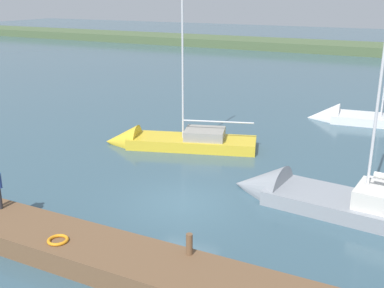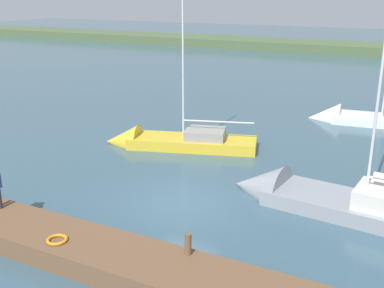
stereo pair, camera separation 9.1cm
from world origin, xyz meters
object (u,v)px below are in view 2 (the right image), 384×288
(life_ring_buoy, at_px, (57,240))
(sailboat_far_left, at_px, (331,204))
(sailboat_mid_channel, at_px, (369,122))
(mooring_post_near, at_px, (188,244))
(sailboat_outer_mooring, at_px, (169,143))

(life_ring_buoy, bearing_deg, sailboat_far_left, -132.10)
(sailboat_mid_channel, distance_m, sailboat_far_left, 13.68)
(mooring_post_near, xyz_separation_m, life_ring_buoy, (3.96, 1.18, -0.28))
(sailboat_outer_mooring, height_order, sailboat_mid_channel, sailboat_outer_mooring)
(sailboat_far_left, bearing_deg, sailboat_outer_mooring, -16.39)
(mooring_post_near, xyz_separation_m, sailboat_far_left, (-2.91, -6.43, -0.79))
(life_ring_buoy, distance_m, sailboat_outer_mooring, 11.69)
(sailboat_outer_mooring, distance_m, sailboat_mid_channel, 13.40)
(mooring_post_near, distance_m, sailboat_far_left, 7.10)
(mooring_post_near, distance_m, sailboat_outer_mooring, 12.13)
(sailboat_outer_mooring, bearing_deg, sailboat_far_left, 140.39)
(sailboat_mid_channel, xyz_separation_m, sailboat_far_left, (-0.34, 13.68, 0.12))
(life_ring_buoy, xyz_separation_m, sailboat_outer_mooring, (2.52, -11.40, -0.54))
(life_ring_buoy, bearing_deg, sailboat_outer_mooring, -77.54)
(sailboat_mid_channel, bearing_deg, sailboat_outer_mooring, 40.95)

